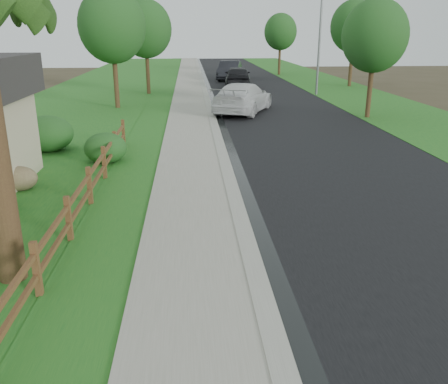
{
  "coord_description": "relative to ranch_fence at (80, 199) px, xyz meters",
  "views": [
    {
      "loc": [
        -0.82,
        -4.93,
        4.58
      ],
      "look_at": [
        -0.09,
        5.13,
        1.14
      ],
      "focal_mm": 38.0,
      "sensor_mm": 36.0,
      "label": 1
    }
  ],
  "objects": [
    {
      "name": "grass_strip",
      "position": [
        0.8,
        28.6,
        -0.59
      ],
      "size": [
        1.6,
        90.0,
        0.06
      ],
      "primitive_type": "cube",
      "color": "#1A5B1E",
      "rests_on": "ground"
    },
    {
      "name": "tree_near_left",
      "position": [
        -1.69,
        18.73,
        4.23
      ],
      "size": [
        3.98,
        3.98,
        7.05
      ],
      "color": "#3B2418",
      "rests_on": "ground"
    },
    {
      "name": "streetlight",
      "position": [
        12.15,
        24.1,
        4.09
      ],
      "size": [
        1.9,
        0.59,
        8.3
      ],
      "color": "gray",
      "rests_on": "ground"
    },
    {
      "name": "tree_near_right",
      "position": [
        12.6,
        14.24,
        3.7
      ],
      "size": [
        3.47,
        3.47,
        6.24
      ],
      "color": "#3B2418",
      "rests_on": "ground"
    },
    {
      "name": "lawn_near",
      "position": [
        -4.4,
        28.6,
        -0.6
      ],
      "size": [
        9.0,
        90.0,
        0.04
      ],
      "primitive_type": "cube",
      "color": "#1A5B1E",
      "rests_on": "ground"
    },
    {
      "name": "shrub_d",
      "position": [
        -2.9,
        7.6,
        0.1
      ],
      "size": [
        2.62,
        2.62,
        1.43
      ],
      "primitive_type": "ellipsoid",
      "rotation": [
        0.0,
        0.0,
        -0.3
      ],
      "color": "#224F1C",
      "rests_on": "ground"
    },
    {
      "name": "tree_far_right",
      "position": [
        12.6,
        41.2,
        3.84
      ],
      "size": [
        3.46,
        3.46,
        6.38
      ],
      "color": "#3B2418",
      "rests_on": "ground"
    },
    {
      "name": "shrub_c",
      "position": [
        -0.3,
        5.69,
        -0.06
      ],
      "size": [
        1.74,
        1.74,
        1.11
      ],
      "primitive_type": "ellipsoid",
      "rotation": [
        0.0,
        0.0,
        -0.15
      ],
      "color": "#224F1C",
      "rests_on": "ground"
    },
    {
      "name": "boulder",
      "position": [
        -2.4,
        2.66,
        -0.24
      ],
      "size": [
        1.21,
        0.96,
        0.75
      ],
      "primitive_type": "ellipsoid",
      "rotation": [
        0.0,
        0.0,
        0.11
      ],
      "color": "brown",
      "rests_on": "ground"
    },
    {
      "name": "curb",
      "position": [
        4.0,
        28.6,
        -0.56
      ],
      "size": [
        0.4,
        90.0,
        0.12
      ],
      "primitive_type": "cube",
      "color": "gray",
      "rests_on": "ground"
    },
    {
      "name": "wet_gutter",
      "position": [
        4.35,
        28.6,
        -0.6
      ],
      "size": [
        0.5,
        90.0,
        0.0
      ],
      "primitive_type": "cube",
      "color": "black",
      "rests_on": "road"
    },
    {
      "name": "tree_mid_right",
      "position": [
        16.6,
        29.5,
        4.3
      ],
      "size": [
        3.91,
        3.91,
        7.09
      ],
      "color": "#3B2418",
      "rests_on": "ground"
    },
    {
      "name": "verge_far",
      "position": [
        15.1,
        28.6,
        -0.6
      ],
      "size": [
        6.0,
        90.0,
        0.04
      ],
      "primitive_type": "cube",
      "color": "#1A5B1E",
      "rests_on": "ground"
    },
    {
      "name": "ranch_fence",
      "position": [
        0.0,
        0.0,
        0.0
      ],
      "size": [
        0.12,
        16.92,
        1.1
      ],
      "color": "#4F2E1A",
      "rests_on": "ground"
    },
    {
      "name": "white_suv",
      "position": [
        5.89,
        16.41,
        0.26
      ],
      "size": [
        4.5,
        6.4,
        1.72
      ],
      "primitive_type": "imported",
      "rotation": [
        0.0,
        0.0,
        2.75
      ],
      "color": "silver",
      "rests_on": "road"
    },
    {
      "name": "sidewalk",
      "position": [
        2.7,
        28.6,
        -0.57
      ],
      "size": [
        2.2,
        90.0,
        0.1
      ],
      "primitive_type": "cube",
      "color": "gray",
      "rests_on": "ground"
    },
    {
      "name": "dark_car_far",
      "position": [
        6.74,
        35.91,
        0.29
      ],
      "size": [
        2.94,
        5.67,
        1.78
      ],
      "primitive_type": "imported",
      "rotation": [
        0.0,
        0.0,
        -0.21
      ],
      "color": "black",
      "rests_on": "road"
    },
    {
      "name": "tree_mid_left",
      "position": [
        -0.3,
        25.58,
        4.08
      ],
      "size": [
        3.81,
        3.81,
        6.81
      ],
      "color": "#3B2418",
      "rests_on": "ground"
    },
    {
      "name": "dark_car_mid",
      "position": [
        6.91,
        29.71,
        0.29
      ],
      "size": [
        2.54,
        5.37,
        1.78
      ],
      "primitive_type": "imported",
      "rotation": [
        0.0,
        0.0,
        3.06
      ],
      "color": "black",
      "rests_on": "road"
    },
    {
      "name": "road",
      "position": [
        8.2,
        28.6,
        -0.61
      ],
      "size": [
        8.0,
        90.0,
        0.02
      ],
      "primitive_type": "cube",
      "color": "black",
      "rests_on": "ground"
    }
  ]
}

